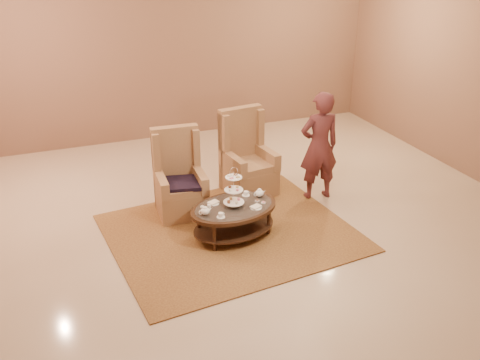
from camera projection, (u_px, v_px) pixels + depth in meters
name	position (u px, v px, depth m)	size (l,w,h in m)	color
ground	(249.00, 233.00, 7.04)	(8.00, 8.00, 0.00)	beige
ceiling	(249.00, 233.00, 7.04)	(8.00, 8.00, 0.02)	beige
wall_back	(167.00, 44.00, 9.67)	(8.00, 0.04, 3.50)	#845C48
rug	(231.00, 233.00, 7.04)	(3.28, 2.82, 0.02)	olive
tea_table	(234.00, 211.00, 6.84)	(1.29, 1.00, 0.98)	black
armchair_left	(180.00, 185.00, 7.43)	(0.69, 0.71, 1.21)	#9E714A
armchair_right	(246.00, 164.00, 8.05)	(0.77, 0.79, 1.26)	#9E714A
person	(319.00, 146.00, 7.67)	(0.62, 0.43, 1.62)	#532325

